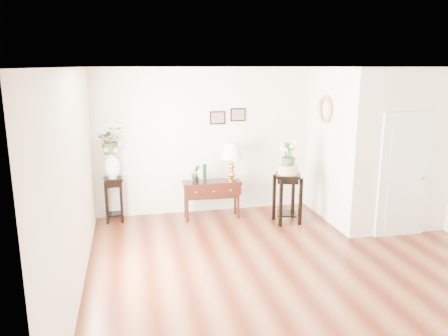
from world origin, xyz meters
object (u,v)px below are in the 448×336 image
object	(u,v)px
table_lamp	(232,162)
plant_stand_a	(114,200)
console_table	(212,200)
plant_stand_b	(287,198)

from	to	relation	value
table_lamp	plant_stand_a	distance (m)	2.28
console_table	plant_stand_b	world-z (taller)	plant_stand_b
table_lamp	plant_stand_b	distance (m)	1.22
console_table	table_lamp	world-z (taller)	table_lamp
table_lamp	plant_stand_b	bearing A→B (deg)	-28.73
plant_stand_b	plant_stand_a	bearing A→B (deg)	166.73
plant_stand_a	plant_stand_b	world-z (taller)	plant_stand_b
console_table	table_lamp	size ratio (longest dim) A/B	1.50
plant_stand_b	table_lamp	bearing A→B (deg)	151.27
console_table	table_lamp	distance (m)	0.81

